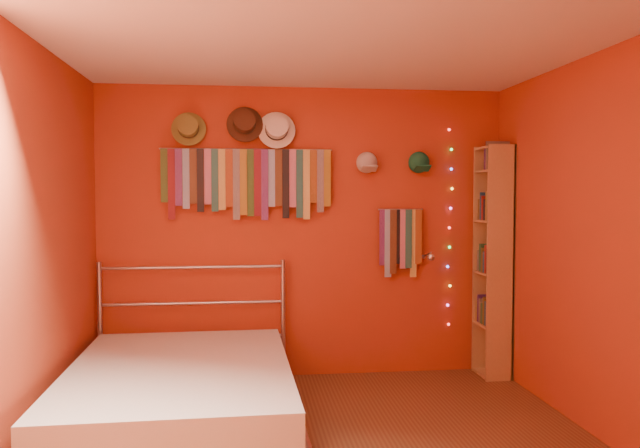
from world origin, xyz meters
name	(u,v)px	position (x,y,z in m)	size (l,w,h in m)	color
back_wall	(304,233)	(0.00, 1.75, 1.25)	(3.50, 0.02, 2.50)	maroon
right_wall	(611,248)	(1.75, 0.00, 1.25)	(0.02, 3.50, 2.50)	maroon
left_wall	(21,254)	(-1.75, 0.00, 1.25)	(0.02, 3.50, 2.50)	maroon
ceiling	(333,36)	(0.00, 0.00, 2.50)	(3.50, 3.50, 0.02)	white
tie_rack	(248,179)	(-0.49, 1.68, 1.71)	(1.45, 0.03, 0.60)	#A7A7AC
small_tie_rack	(401,239)	(0.84, 1.69, 1.19)	(0.40, 0.03, 0.60)	#A7A7AC
fedora_olive	(188,128)	(-0.97, 1.65, 2.13)	(0.29, 0.16, 0.28)	olive
fedora_brown	(245,123)	(-0.51, 1.65, 2.18)	(0.31, 0.17, 0.30)	#412517
fedora_white	(277,129)	(-0.24, 1.65, 2.13)	(0.32, 0.17, 0.32)	white
cap_white	(367,163)	(0.54, 1.70, 1.86)	(0.18, 0.23, 0.18)	beige
cap_green	(419,163)	(1.00, 1.70, 1.86)	(0.18, 0.23, 0.18)	#176A45
fairy_lights	(450,228)	(1.29, 1.71, 1.29)	(0.06, 0.02, 1.75)	#FF3333
reading_lamp	(430,257)	(1.06, 1.53, 1.05)	(0.06, 0.28, 0.08)	#A7A7AC
bookshelf	(497,259)	(1.66, 1.53, 1.02)	(0.25, 0.34, 2.00)	#A9734C
bed	(180,395)	(-0.95, 0.58, 0.24)	(1.58, 2.13, 1.03)	#A7A7AC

